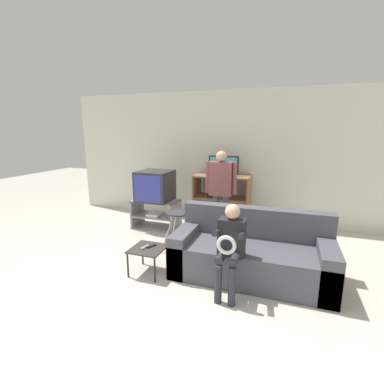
% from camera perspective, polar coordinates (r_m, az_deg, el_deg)
% --- Properties ---
extents(ground_plane, '(18.00, 18.00, 0.00)m').
position_cam_1_polar(ground_plane, '(3.12, -13.59, -23.85)').
color(ground_plane, beige).
extents(wall_back, '(6.40, 0.06, 2.60)m').
position_cam_1_polar(wall_back, '(5.75, 4.67, 7.16)').
color(wall_back, silver).
rests_on(wall_back, ground_plane).
extents(tv_stand, '(0.85, 0.50, 0.55)m').
position_cam_1_polar(tv_stand, '(5.37, -7.38, -4.51)').
color(tv_stand, '#939399').
rests_on(tv_stand, ground_plane).
extents(television_main, '(0.60, 0.61, 0.56)m').
position_cam_1_polar(television_main, '(5.22, -7.58, 1.29)').
color(television_main, '#2D2D33').
rests_on(television_main, tv_stand).
extents(media_shelf, '(1.07, 0.51, 0.98)m').
position_cam_1_polar(media_shelf, '(5.51, 6.12, -1.52)').
color(media_shelf, '#8E6642').
rests_on(media_shelf, ground_plane).
extents(television_flat, '(0.58, 0.20, 0.38)m').
position_cam_1_polar(television_flat, '(5.36, 6.47, 5.24)').
color(television_flat, black).
rests_on(television_flat, media_shelf).
extents(folding_stool, '(0.46, 0.42, 0.63)m').
position_cam_1_polar(folding_stool, '(4.27, -2.80, -5.46)').
color(folding_stool, '#B7B7BC').
rests_on(folding_stool, ground_plane).
extents(snack_table, '(0.43, 0.43, 0.35)m').
position_cam_1_polar(snack_table, '(3.73, -9.04, -11.85)').
color(snack_table, '#38332D').
rests_on(snack_table, ground_plane).
extents(remote_control_black, '(0.09, 0.15, 0.02)m').
position_cam_1_polar(remote_control_black, '(3.74, -8.33, -10.89)').
color(remote_control_black, '#232328').
rests_on(remote_control_black, snack_table).
extents(remote_control_white, '(0.06, 0.15, 0.02)m').
position_cam_1_polar(remote_control_white, '(3.71, -9.66, -11.11)').
color(remote_control_white, gray).
rests_on(remote_control_white, snack_table).
extents(couch, '(1.96, 0.86, 0.83)m').
position_cam_1_polar(couch, '(3.72, 12.07, -12.36)').
color(couch, '#4C4C56').
rests_on(couch, ground_plane).
extents(person_standing_adult, '(0.53, 0.20, 1.50)m').
position_cam_1_polar(person_standing_adult, '(4.72, 5.92, 1.14)').
color(person_standing_adult, '#4C4C56').
rests_on(person_standing_adult, ground_plane).
extents(person_seated_child, '(0.33, 0.43, 1.04)m').
position_cam_1_polar(person_seated_child, '(3.16, 7.85, -10.31)').
color(person_seated_child, '#2D2D38').
rests_on(person_seated_child, ground_plane).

